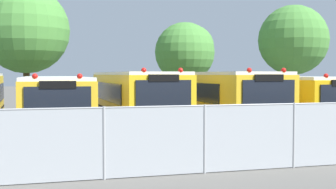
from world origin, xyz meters
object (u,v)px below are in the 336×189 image
school_bus_2 (134,99)px  school_bus_1 (53,102)px  school_bus_3 (212,98)px  tree_3 (294,40)px  tree_2 (187,51)px  school_bus_4 (279,99)px  tree_1 (27,29)px

school_bus_2 → school_bus_1: bearing=-0.2°
school_bus_3 → tree_3: size_ratio=1.48×
tree_2 → tree_3: 7.63m
school_bus_2 → school_bus_4: 6.93m
school_bus_2 → tree_3: 16.39m
school_bus_2 → school_bus_4: school_bus_2 is taller
school_bus_4 → tree_1: tree_1 is taller
school_bus_1 → tree_1: 10.01m
tree_1 → tree_3: size_ratio=1.05×
tree_2 → tree_1: bearing=-173.2°
school_bus_2 → tree_1: bearing=-63.6°
tree_1 → tree_3: (17.93, -0.18, -0.28)m
school_bus_3 → school_bus_4: school_bus_3 is taller
tree_1 → school_bus_4: bearing=-39.3°
tree_1 → tree_2: (10.48, 1.24, -1.08)m
school_bus_4 → tree_1: bearing=-38.1°
tree_2 → school_bus_4: bearing=-84.2°
school_bus_3 → tree_3: bearing=-137.1°
school_bus_3 → school_bus_4: bearing=175.7°
school_bus_2 → tree_3: tree_3 is taller
school_bus_4 → school_bus_1: bearing=-0.6°
school_bus_1 → school_bus_4: size_ratio=1.04×
school_bus_2 → school_bus_4: bearing=176.5°
school_bus_2 → tree_2: 12.19m
school_bus_2 → school_bus_3: school_bus_3 is taller
tree_1 → tree_2: tree_1 is taller
tree_2 → tree_3: size_ratio=0.82×
school_bus_4 → tree_1: size_ratio=1.31×
school_bus_1 → tree_1: tree_1 is taller
school_bus_3 → tree_3: (9.68, 9.06, 3.49)m
tree_3 → tree_1: bearing=179.4°
tree_1 → school_bus_3: bearing=-48.2°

